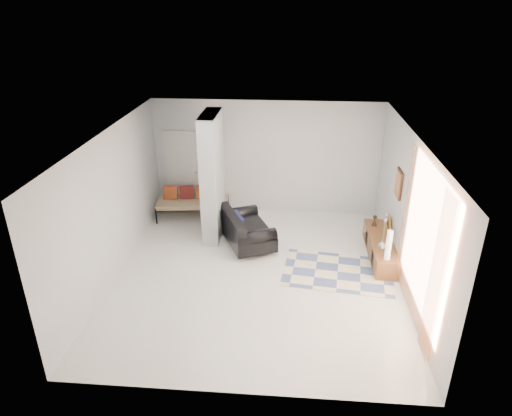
{
  "coord_description": "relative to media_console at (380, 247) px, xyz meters",
  "views": [
    {
      "loc": [
        0.61,
        -7.59,
        4.96
      ],
      "look_at": [
        -0.06,
        0.6,
        1.16
      ],
      "focal_mm": 32.0,
      "sensor_mm": 36.0,
      "label": 1
    }
  ],
  "objects": [
    {
      "name": "wall_front",
      "position": [
        -2.52,
        -3.9,
        1.2
      ],
      "size": [
        6.0,
        0.0,
        6.0
      ],
      "primitive_type": "plane",
      "rotation": [
        -1.57,
        0.0,
        0.0
      ],
      "color": "silver",
      "rests_on": "ground"
    },
    {
      "name": "hallway_door",
      "position": [
        -4.62,
        2.06,
        0.82
      ],
      "size": [
        0.85,
        0.06,
        2.04
      ],
      "primitive_type": "cube",
      "color": "silver",
      "rests_on": "floor"
    },
    {
      "name": "loveseat",
      "position": [
        -2.88,
        0.27,
        0.15
      ],
      "size": [
        1.39,
        1.71,
        0.76
      ],
      "rotation": [
        0.0,
        0.0,
        0.41
      ],
      "color": "silver",
      "rests_on": "floor"
    },
    {
      "name": "bronze_figurine",
      "position": [
        -0.05,
        0.62,
        0.32
      ],
      "size": [
        0.12,
        0.12,
        0.24
      ],
      "primitive_type": null,
      "rotation": [
        0.0,
        0.0,
        -0.01
      ],
      "color": "#2F2214",
      "rests_on": "media_console"
    },
    {
      "name": "cylinder_lamp",
      "position": [
        -0.02,
        -0.78,
        0.5
      ],
      "size": [
        0.11,
        0.11,
        0.6
      ],
      "primitive_type": "cylinder",
      "color": "white",
      "rests_on": "media_console"
    },
    {
      "name": "media_console",
      "position": [
        0.0,
        0.0,
        0.0
      ],
      "size": [
        0.45,
        1.92,
        0.8
      ],
      "color": "brown",
      "rests_on": "floor"
    },
    {
      "name": "vase",
      "position": [
        -0.05,
        -0.38,
        0.28
      ],
      "size": [
        0.16,
        0.16,
        0.17
      ],
      "primitive_type": "imported",
      "rotation": [
        0.0,
        0.0,
        0.01
      ],
      "color": "silver",
      "rests_on": "media_console"
    },
    {
      "name": "area_rug",
      "position": [
        -0.92,
        -0.7,
        -0.2
      ],
      "size": [
        2.28,
        1.67,
        0.01
      ],
      "primitive_type": "cube",
      "rotation": [
        0.0,
        0.0,
        -0.12
      ],
      "color": "beige",
      "rests_on": "floor"
    },
    {
      "name": "daybed",
      "position": [
        -4.32,
        1.57,
        0.21
      ],
      "size": [
        1.81,
        0.93,
        0.77
      ],
      "rotation": [
        0.0,
        0.0,
        0.12
      ],
      "color": "black",
      "rests_on": "floor"
    },
    {
      "name": "wall_art",
      "position": [
        0.2,
        -0.0,
        1.45
      ],
      "size": [
        0.04,
        0.45,
        0.55
      ],
      "primitive_type": "cube",
      "color": "#361A0E",
      "rests_on": "wall_right"
    },
    {
      "name": "curtain",
      "position": [
        0.15,
        -2.05,
        1.25
      ],
      "size": [
        0.0,
        2.55,
        2.55
      ],
      "primitive_type": "plane",
      "rotation": [
        1.57,
        0.0,
        1.57
      ],
      "color": "orange",
      "rests_on": "wall_right"
    },
    {
      "name": "wall_left",
      "position": [
        -5.27,
        -0.9,
        1.2
      ],
      "size": [
        0.0,
        6.0,
        6.0
      ],
      "primitive_type": "plane",
      "rotation": [
        1.57,
        0.0,
        1.57
      ],
      "color": "silver",
      "rests_on": "ground"
    },
    {
      "name": "wall_right",
      "position": [
        0.23,
        -0.9,
        1.2
      ],
      "size": [
        0.0,
        6.0,
        6.0
      ],
      "primitive_type": "plane",
      "rotation": [
        1.57,
        0.0,
        -1.57
      ],
      "color": "silver",
      "rests_on": "ground"
    },
    {
      "name": "partition_column",
      "position": [
        -3.62,
        0.7,
        1.2
      ],
      "size": [
        0.35,
        1.2,
        2.8
      ],
      "primitive_type": "cube",
      "color": "#9EA3A5",
      "rests_on": "floor"
    },
    {
      "name": "wall_back",
      "position": [
        -2.52,
        2.1,
        1.2
      ],
      "size": [
        6.0,
        0.0,
        6.0
      ],
      "primitive_type": "plane",
      "rotation": [
        1.57,
        0.0,
        0.0
      ],
      "color": "silver",
      "rests_on": "ground"
    },
    {
      "name": "ceiling",
      "position": [
        -2.52,
        -0.9,
        2.6
      ],
      "size": [
        6.0,
        6.0,
        0.0
      ],
      "primitive_type": "plane",
      "rotation": [
        3.14,
        0.0,
        0.0
      ],
      "color": "white",
      "rests_on": "wall_back"
    },
    {
      "name": "floor",
      "position": [
        -2.52,
        -0.9,
        -0.2
      ],
      "size": [
        6.0,
        6.0,
        0.0
      ],
      "primitive_type": "plane",
      "color": "silver",
      "rests_on": "ground"
    }
  ]
}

